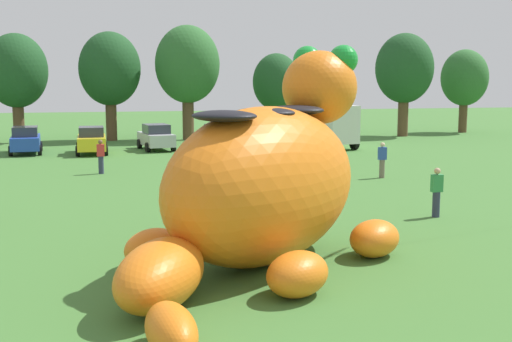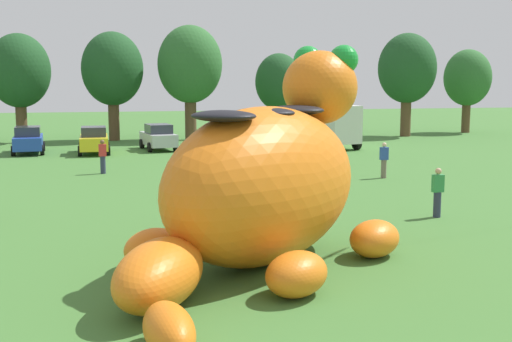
{
  "view_description": "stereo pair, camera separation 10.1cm",
  "coord_description": "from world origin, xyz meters",
  "px_view_note": "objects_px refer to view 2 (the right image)",
  "views": [
    {
      "loc": [
        -3.29,
        -16.38,
        4.75
      ],
      "look_at": [
        0.67,
        0.97,
        2.25
      ],
      "focal_mm": 46.44,
      "sensor_mm": 36.0,
      "label": 1
    },
    {
      "loc": [
        -3.2,
        -16.4,
        4.75
      ],
      "look_at": [
        0.67,
        0.97,
        2.25
      ],
      "focal_mm": 46.44,
      "sensor_mm": 36.0,
      "label": 2
    }
  ],
  "objects_px": {
    "car_black": "(220,137)",
    "spectator_wandering": "(384,160)",
    "giant_inflatable_creature": "(265,183)",
    "spectator_near_inflatable": "(438,193)",
    "car_blue": "(28,140)",
    "car_yellow": "(94,140)",
    "box_truck": "(326,124)",
    "car_silver": "(158,137)",
    "spectator_far_side": "(103,157)"
  },
  "relations": [
    {
      "from": "car_black",
      "to": "spectator_far_side",
      "type": "xyz_separation_m",
      "value": [
        -7.51,
        -9.39,
        -0.01
      ]
    },
    {
      "from": "car_silver",
      "to": "giant_inflatable_creature",
      "type": "bearing_deg",
      "value": -88.59
    },
    {
      "from": "giant_inflatable_creature",
      "to": "car_blue",
      "type": "relative_size",
      "value": 2.46
    },
    {
      "from": "spectator_wandering",
      "to": "spectator_far_side",
      "type": "distance_m",
      "value": 13.87
    },
    {
      "from": "car_yellow",
      "to": "box_truck",
      "type": "bearing_deg",
      "value": 2.43
    },
    {
      "from": "box_truck",
      "to": "car_blue",
      "type": "bearing_deg",
      "value": 178.95
    },
    {
      "from": "spectator_far_side",
      "to": "car_silver",
      "type": "bearing_deg",
      "value": 71.48
    },
    {
      "from": "giant_inflatable_creature",
      "to": "spectator_far_side",
      "type": "height_order",
      "value": "giant_inflatable_creature"
    },
    {
      "from": "box_truck",
      "to": "spectator_wandering",
      "type": "distance_m",
      "value": 14.41
    },
    {
      "from": "car_yellow",
      "to": "car_silver",
      "type": "relative_size",
      "value": 0.96
    },
    {
      "from": "car_silver",
      "to": "box_truck",
      "type": "bearing_deg",
      "value": -3.59
    },
    {
      "from": "spectator_wandering",
      "to": "spectator_far_side",
      "type": "xyz_separation_m",
      "value": [
        -13.15,
        4.42,
        0.0
      ]
    },
    {
      "from": "spectator_near_inflatable",
      "to": "car_blue",
      "type": "bearing_deg",
      "value": 124.25
    },
    {
      "from": "car_blue",
      "to": "car_silver",
      "type": "xyz_separation_m",
      "value": [
        8.22,
        0.36,
        0.0
      ]
    },
    {
      "from": "car_silver",
      "to": "spectator_far_side",
      "type": "height_order",
      "value": "car_silver"
    },
    {
      "from": "car_yellow",
      "to": "car_silver",
      "type": "bearing_deg",
      "value": 18.46
    },
    {
      "from": "giant_inflatable_creature",
      "to": "car_blue",
      "type": "bearing_deg",
      "value": 107.9
    },
    {
      "from": "box_truck",
      "to": "spectator_far_side",
      "type": "relative_size",
      "value": 3.9
    },
    {
      "from": "spectator_wandering",
      "to": "spectator_near_inflatable",
      "type": "bearing_deg",
      "value": -101.83
    },
    {
      "from": "giant_inflatable_creature",
      "to": "box_truck",
      "type": "xyz_separation_m",
      "value": [
        10.79,
        27.22,
        -0.49
      ]
    },
    {
      "from": "giant_inflatable_creature",
      "to": "spectator_near_inflatable",
      "type": "bearing_deg",
      "value": 30.18
    },
    {
      "from": "giant_inflatable_creature",
      "to": "spectator_wandering",
      "type": "distance_m",
      "value": 15.77
    },
    {
      "from": "box_truck",
      "to": "car_silver",
      "type": "bearing_deg",
      "value": 176.41
    },
    {
      "from": "car_blue",
      "to": "spectator_wandering",
      "type": "height_order",
      "value": "car_blue"
    },
    {
      "from": "car_silver",
      "to": "spectator_far_side",
      "type": "bearing_deg",
      "value": -108.52
    },
    {
      "from": "car_yellow",
      "to": "spectator_near_inflatable",
      "type": "distance_m",
      "value": 25.4
    },
    {
      "from": "car_black",
      "to": "spectator_near_inflatable",
      "type": "relative_size",
      "value": 2.46
    },
    {
      "from": "box_truck",
      "to": "spectator_far_side",
      "type": "height_order",
      "value": "box_truck"
    },
    {
      "from": "giant_inflatable_creature",
      "to": "car_black",
      "type": "bearing_deg",
      "value": 83.01
    },
    {
      "from": "box_truck",
      "to": "car_yellow",
      "type": "bearing_deg",
      "value": -177.57
    },
    {
      "from": "car_silver",
      "to": "spectator_near_inflatable",
      "type": "height_order",
      "value": "car_silver"
    },
    {
      "from": "car_yellow",
      "to": "car_black",
      "type": "bearing_deg",
      "value": 1.46
    },
    {
      "from": "giant_inflatable_creature",
      "to": "spectator_wandering",
      "type": "bearing_deg",
      "value": 55.43
    },
    {
      "from": "car_blue",
      "to": "spectator_near_inflatable",
      "type": "height_order",
      "value": "car_blue"
    },
    {
      "from": "spectator_near_inflatable",
      "to": "spectator_far_side",
      "type": "relative_size",
      "value": 1.0
    },
    {
      "from": "car_blue",
      "to": "spectator_far_side",
      "type": "distance_m",
      "value": 11.23
    },
    {
      "from": "giant_inflatable_creature",
      "to": "car_silver",
      "type": "relative_size",
      "value": 2.4
    },
    {
      "from": "giant_inflatable_creature",
      "to": "spectator_far_side",
      "type": "bearing_deg",
      "value": 103.68
    },
    {
      "from": "car_blue",
      "to": "car_silver",
      "type": "height_order",
      "value": "same"
    },
    {
      "from": "car_black",
      "to": "spectator_near_inflatable",
      "type": "distance_m",
      "value": 22.96
    },
    {
      "from": "spectator_near_inflatable",
      "to": "car_black",
      "type": "bearing_deg",
      "value": 99.5
    },
    {
      "from": "car_black",
      "to": "spectator_wandering",
      "type": "relative_size",
      "value": 2.46
    },
    {
      "from": "car_silver",
      "to": "spectator_wandering",
      "type": "relative_size",
      "value": 2.52
    },
    {
      "from": "spectator_near_inflatable",
      "to": "spectator_far_side",
      "type": "bearing_deg",
      "value": 130.44
    },
    {
      "from": "giant_inflatable_creature",
      "to": "box_truck",
      "type": "bearing_deg",
      "value": 68.38
    },
    {
      "from": "car_yellow",
      "to": "box_truck",
      "type": "relative_size",
      "value": 0.62
    },
    {
      "from": "car_blue",
      "to": "car_silver",
      "type": "distance_m",
      "value": 8.23
    },
    {
      "from": "car_blue",
      "to": "car_yellow",
      "type": "distance_m",
      "value": 4.2
    },
    {
      "from": "spectator_far_side",
      "to": "spectator_wandering",
      "type": "bearing_deg",
      "value": -18.6
    },
    {
      "from": "box_truck",
      "to": "spectator_near_inflatable",
      "type": "distance_m",
      "value": 23.41
    }
  ]
}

